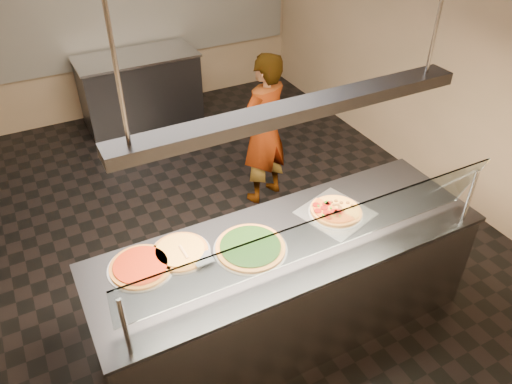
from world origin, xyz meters
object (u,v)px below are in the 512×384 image
serving_counter (287,285)px  prep_table (140,89)px  pizza_spatula (191,255)px  pizza_cheese (180,251)px  pizza_spinach (250,247)px  half_pizza_sausage (345,207)px  worker (264,130)px  pizza_tomato (141,266)px  sneeze_guard (320,237)px  perforated_tray (335,212)px  half_pizza_pepperoni (325,213)px  heat_lamp_housing (297,110)px

serving_counter → prep_table: same height
prep_table → pizza_spatula: bearing=-101.0°
pizza_cheese → prep_table: bearing=78.0°
pizza_spinach → half_pizza_sausage: bearing=3.8°
prep_table → worker: worker is taller
pizza_spatula → worker: 2.06m
pizza_tomato → sneeze_guard: bearing=-29.1°
serving_counter → prep_table: 4.00m
prep_table → worker: 2.44m
pizza_spinach → pizza_tomato: (-0.73, 0.17, -0.00)m
serving_counter → perforated_tray: perforated_tray is taller
pizza_cheese → serving_counter: bearing=-17.9°
serving_counter → sneeze_guard: bearing=-90.0°
serving_counter → worker: (0.69, 1.67, 0.35)m
serving_counter → pizza_tomato: pizza_tomato is taller
perforated_tray → half_pizza_pepperoni: size_ratio=1.37×
pizza_spinach → pizza_tomato: size_ratio=1.16×
perforated_tray → pizza_cheese: size_ratio=1.38×
pizza_cheese → pizza_tomato: same height
half_pizza_sausage → heat_lamp_housing: heat_lamp_housing is taller
half_pizza_pepperoni → pizza_cheese: half_pizza_pepperoni is taller
pizza_spinach → sneeze_guard: bearing=-53.4°
sneeze_guard → worker: worker is taller
pizza_spatula → serving_counter: bearing=-12.4°
half_pizza_pepperoni → prep_table: (-0.31, 3.89, -0.50)m
half_pizza_sausage → pizza_spinach: (-0.84, -0.06, -0.01)m
serving_counter → half_pizza_sausage: bearing=10.7°
pizza_spinach → worker: (0.98, 1.62, -0.13)m
pizza_tomato → worker: 2.25m
prep_table → sneeze_guard: bearing=-90.9°
pizza_cheese → pizza_spatula: 0.10m
sneeze_guard → worker: (0.69, 2.01, -0.41)m
serving_counter → pizza_tomato: size_ratio=6.48×
sneeze_guard → heat_lamp_housing: heat_lamp_housing is taller
pizza_spatula → heat_lamp_housing: bearing=-12.4°
perforated_tray → pizza_spatula: pizza_spatula is taller
pizza_cheese → pizza_spatula: size_ratio=1.77×
pizza_tomato → worker: size_ratio=0.27×
half_pizza_pepperoni → pizza_tomato: half_pizza_pepperoni is taller
worker → pizza_spatula: bearing=28.9°
sneeze_guard → pizza_cheese: size_ratio=6.33×
half_pizza_sausage → prep_table: bearing=97.1°
pizza_cheese → heat_lamp_housing: (0.74, -0.24, 1.01)m
sneeze_guard → pizza_spatula: sneeze_guard is taller
pizza_tomato → pizza_spatula: pizza_spatula is taller
serving_counter → pizza_cheese: 0.91m
pizza_spatula → half_pizza_pepperoni: bearing=-2.6°
perforated_tray → serving_counter: bearing=-167.4°
pizza_spatula → heat_lamp_housing: (0.68, -0.15, 0.99)m
serving_counter → pizza_tomato: 1.15m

